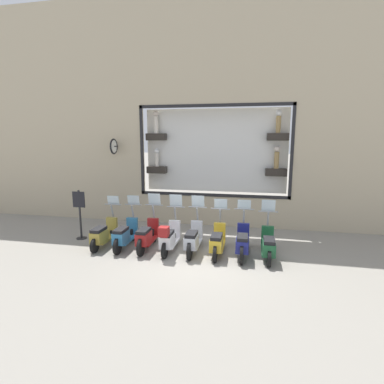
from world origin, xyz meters
name	(u,v)px	position (x,y,z in m)	size (l,w,h in m)	color
ground_plane	(198,258)	(0.00, 0.00, 0.00)	(120.00, 120.00, 0.00)	gray
building_facade	(215,111)	(3.60, 0.00, 4.52)	(1.23, 36.00, 8.87)	tan
scooter_green_0	(268,245)	(0.35, -2.04, 0.42)	(1.79, 0.61, 1.61)	black
scooter_navy_1	(242,242)	(0.35, -1.29, 0.44)	(1.81, 0.60, 1.57)	black
scooter_yellow_2	(217,241)	(0.35, -0.54, 0.43)	(1.80, 0.60, 1.57)	black
scooter_silver_3	(193,239)	(0.35, 0.21, 0.44)	(1.81, 0.60, 1.66)	black
scooter_white_4	(169,237)	(0.29, 0.95, 0.47)	(1.80, 0.60, 1.67)	black
scooter_red_5	(147,236)	(0.36, 1.70, 0.45)	(1.81, 0.61, 1.67)	black
scooter_teal_6	(125,235)	(0.35, 2.45, 0.43)	(1.80, 0.61, 1.58)	black
scooter_olive_7	(103,234)	(0.34, 3.20, 0.41)	(1.79, 0.61, 1.53)	black
shop_sign_post	(80,213)	(0.90, 4.34, 0.94)	(0.36, 0.45, 1.74)	#232326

